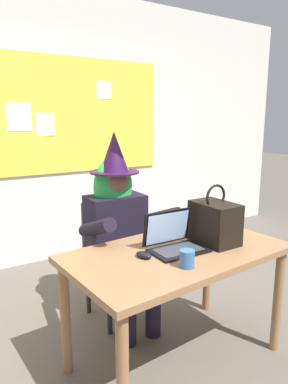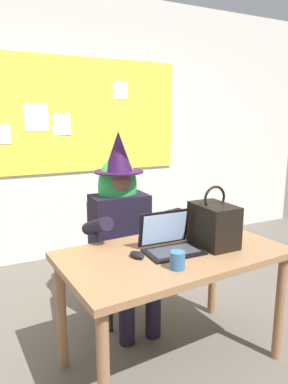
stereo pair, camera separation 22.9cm
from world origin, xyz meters
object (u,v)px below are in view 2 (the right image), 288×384
Objects in this scene: person_costumed at (122,220)px; handbag at (214,224)px; computer_mouse at (137,255)px; desk_main at (173,266)px; chair_at_desk at (117,251)px; laptop at (170,242)px; coffee_mug at (177,260)px.

person_costumed is 0.73m from handbag.
person_costumed reaches higher than computer_mouse.
person_costumed is at bearing 118.89° from handbag.
person_costumed is 0.63m from computer_mouse.
chair_at_desk is at bearing 95.85° from desk_main.
person_costumed reaches higher than laptop.
laptop is (0.06, -0.59, 0.01)m from person_costumed.
coffee_mug is (-0.39, -0.21, -0.09)m from handbag.
laptop is (0.06, -0.71, 0.30)m from chair_at_desk.
desk_main is 14.52× the size of coffee_mug.
desk_main is at bearing 63.47° from coffee_mug.
coffee_mug is (-0.04, -0.84, 0.01)m from person_costumed.
computer_mouse is 0.53m from handbag.
computer_mouse is (-0.16, -0.61, -0.02)m from person_costumed.
laptop is 0.89× the size of handbag.
chair_at_desk is at bearing 87.82° from coffee_mug.
coffee_mug reaches higher than computer_mouse.
chair_at_desk is at bearing 61.34° from computer_mouse.
handbag is at bearing -6.36° from laptop.
chair_at_desk is 8.58× the size of computer_mouse.
desk_main is at bearing 3.08° from chair_at_desk.
chair_at_desk is 9.40× the size of coffee_mug.
handbag is (0.35, -0.63, 0.10)m from person_costumed.
coffee_mug is (-0.11, -0.22, 0.14)m from desk_main.
computer_mouse is 0.26m from coffee_mug.
person_costumed is 13.76× the size of computer_mouse.
person_costumed reaches higher than handbag.
chair_at_desk is 0.62× the size of person_costumed.
laptop is at bearing 68.20° from coffee_mug.
handbag is at bearing -18.75° from computer_mouse.
coffee_mug is at bearing -110.53° from laptop.
laptop reaches higher than coffee_mug.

